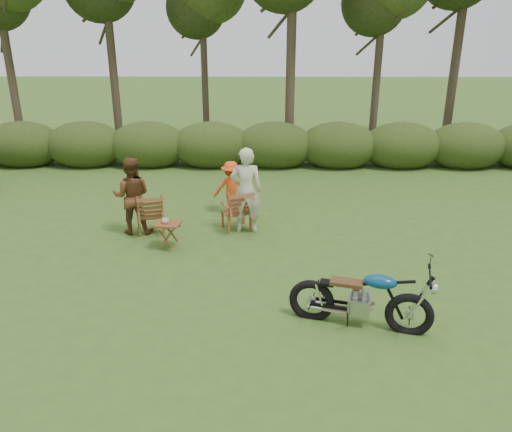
{
  "coord_description": "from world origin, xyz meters",
  "views": [
    {
      "loc": [
        -0.37,
        -6.51,
        4.12
      ],
      "look_at": [
        -0.49,
        2.01,
        0.9
      ],
      "focal_mm": 35.0,
      "sensor_mm": 36.0,
      "label": 1
    }
  ],
  "objects_px": {
    "adult_b": "(135,232)",
    "child": "(232,213)",
    "adult_a": "(246,231)",
    "motorcycle": "(358,324)",
    "lawn_chair_left": "(151,232)",
    "lawn_chair_right": "(237,229)",
    "side_table": "(168,236)",
    "cup": "(165,221)"
  },
  "relations": [
    {
      "from": "lawn_chair_right",
      "to": "cup",
      "type": "distance_m",
      "value": 1.8
    },
    {
      "from": "motorcycle",
      "to": "child",
      "type": "distance_m",
      "value": 5.21
    },
    {
      "from": "side_table",
      "to": "cup",
      "type": "xyz_separation_m",
      "value": [
        -0.04,
        -0.02,
        0.32
      ]
    },
    {
      "from": "cup",
      "to": "child",
      "type": "distance_m",
      "value": 2.44
    },
    {
      "from": "adult_b",
      "to": "lawn_chair_right",
      "type": "bearing_deg",
      "value": -177.66
    },
    {
      "from": "side_table",
      "to": "motorcycle",
      "type": "bearing_deg",
      "value": -39.4
    },
    {
      "from": "lawn_chair_right",
      "to": "adult_b",
      "type": "distance_m",
      "value": 2.19
    },
    {
      "from": "lawn_chair_right",
      "to": "side_table",
      "type": "height_order",
      "value": "side_table"
    },
    {
      "from": "adult_b",
      "to": "lawn_chair_left",
      "type": "bearing_deg",
      "value": 179.59
    },
    {
      "from": "lawn_chair_right",
      "to": "adult_a",
      "type": "distance_m",
      "value": 0.26
    },
    {
      "from": "lawn_chair_left",
      "to": "adult_b",
      "type": "relative_size",
      "value": 0.54
    },
    {
      "from": "lawn_chair_right",
      "to": "adult_a",
      "type": "bearing_deg",
      "value": 125.11
    },
    {
      "from": "lawn_chair_right",
      "to": "side_table",
      "type": "distance_m",
      "value": 1.68
    },
    {
      "from": "adult_b",
      "to": "side_table",
      "type": "bearing_deg",
      "value": 133.64
    },
    {
      "from": "adult_b",
      "to": "child",
      "type": "relative_size",
      "value": 1.32
    },
    {
      "from": "lawn_chair_left",
      "to": "child",
      "type": "relative_size",
      "value": 0.71
    },
    {
      "from": "adult_b",
      "to": "adult_a",
      "type": "bearing_deg",
      "value": 178.52
    },
    {
      "from": "lawn_chair_right",
      "to": "child",
      "type": "height_order",
      "value": "child"
    },
    {
      "from": "lawn_chair_right",
      "to": "side_table",
      "type": "xyz_separation_m",
      "value": [
        -1.3,
        -1.04,
        0.27
      ]
    },
    {
      "from": "cup",
      "to": "adult_b",
      "type": "bearing_deg",
      "value": 135.71
    },
    {
      "from": "cup",
      "to": "motorcycle",
      "type": "bearing_deg",
      "value": -38.92
    },
    {
      "from": "adult_a",
      "to": "adult_b",
      "type": "bearing_deg",
      "value": 2.49
    },
    {
      "from": "side_table",
      "to": "cup",
      "type": "height_order",
      "value": "cup"
    },
    {
      "from": "motorcycle",
      "to": "cup",
      "type": "xyz_separation_m",
      "value": [
        -3.32,
        2.68,
        0.59
      ]
    },
    {
      "from": "side_table",
      "to": "lawn_chair_left",
      "type": "bearing_deg",
      "value": 122.94
    },
    {
      "from": "lawn_chair_left",
      "to": "child",
      "type": "xyz_separation_m",
      "value": [
        1.67,
        1.22,
        0.0
      ]
    },
    {
      "from": "motorcycle",
      "to": "lawn_chair_left",
      "type": "xyz_separation_m",
      "value": [
        -3.82,
        3.53,
        0.0
      ]
    },
    {
      "from": "adult_a",
      "to": "lawn_chair_left",
      "type": "bearing_deg",
      "value": 2.31
    },
    {
      "from": "side_table",
      "to": "cup",
      "type": "bearing_deg",
      "value": -154.9
    },
    {
      "from": "motorcycle",
      "to": "lawn_chair_right",
      "type": "relative_size",
      "value": 2.17
    },
    {
      "from": "side_table",
      "to": "child",
      "type": "xyz_separation_m",
      "value": [
        1.13,
        2.04,
        -0.27
      ]
    },
    {
      "from": "lawn_chair_left",
      "to": "side_table",
      "type": "bearing_deg",
      "value": 105.64
    },
    {
      "from": "cup",
      "to": "adult_b",
      "type": "distance_m",
      "value": 1.31
    },
    {
      "from": "child",
      "to": "adult_a",
      "type": "bearing_deg",
      "value": 102.53
    },
    {
      "from": "adult_b",
      "to": "child",
      "type": "distance_m",
      "value": 2.36
    },
    {
      "from": "adult_a",
      "to": "motorcycle",
      "type": "bearing_deg",
      "value": 116.29
    },
    {
      "from": "lawn_chair_right",
      "to": "cup",
      "type": "height_order",
      "value": "cup"
    },
    {
      "from": "cup",
      "to": "child",
      "type": "xyz_separation_m",
      "value": [
        1.17,
        2.06,
        -0.59
      ]
    },
    {
      "from": "lawn_chair_left",
      "to": "adult_a",
      "type": "xyz_separation_m",
      "value": [
        2.05,
        0.08,
        0.0
      ]
    },
    {
      "from": "motorcycle",
      "to": "cup",
      "type": "height_order",
      "value": "cup"
    },
    {
      "from": "side_table",
      "to": "adult_b",
      "type": "height_order",
      "value": "adult_b"
    },
    {
      "from": "motorcycle",
      "to": "cup",
      "type": "bearing_deg",
      "value": 156.58
    }
  ]
}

